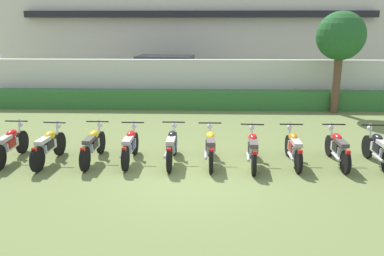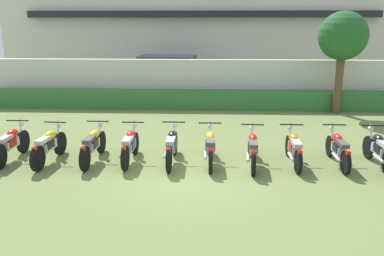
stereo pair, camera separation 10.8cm
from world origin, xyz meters
TOP-DOWN VIEW (x-y plane):
  - ground at (0.00, 0.00)m, footprint 60.00×60.00m
  - building at (0.00, 16.58)m, footprint 22.76×6.50m
  - compound_wall at (0.00, 7.93)m, footprint 21.62×0.30m
  - hedge_row at (0.00, 7.23)m, footprint 17.29×0.70m
  - parked_car at (-1.51, 10.77)m, footprint 4.71×2.56m
  - tree_near_inspector at (5.50, 6.72)m, footprint 1.85×1.85m
  - motorcycle_in_row_0 at (-4.69, 0.74)m, footprint 0.60×1.91m
  - motorcycle_in_row_1 at (-3.65, 0.64)m, footprint 0.60×1.87m
  - motorcycle_in_row_2 at (-2.54, 0.76)m, footprint 0.60×1.96m
  - motorcycle_in_row_3 at (-1.58, 0.77)m, footprint 0.60×1.84m
  - motorcycle_in_row_4 at (-0.50, 0.76)m, footprint 0.60×1.94m
  - motorcycle_in_row_5 at (0.47, 0.75)m, footprint 0.60×1.89m
  - motorcycle_in_row_6 at (1.54, 0.65)m, footprint 0.60×1.93m
  - motorcycle_in_row_7 at (2.58, 0.77)m, footprint 0.60×1.82m
  - motorcycle_in_row_8 at (3.69, 0.78)m, footprint 0.60×1.85m
  - motorcycle_in_row_9 at (4.67, 0.68)m, footprint 0.60×1.85m

SIDE VIEW (x-z plane):
  - ground at x=0.00m, z-range 0.00..0.00m
  - hedge_row at x=0.00m, z-range 0.00..0.76m
  - motorcycle_in_row_7 at x=2.58m, z-range -0.03..0.91m
  - motorcycle_in_row_8 at x=3.69m, z-range -0.03..0.91m
  - motorcycle_in_row_6 at x=1.54m, z-range -0.03..0.92m
  - motorcycle_in_row_5 at x=0.47m, z-range -0.03..0.93m
  - motorcycle_in_row_9 at x=4.67m, z-range -0.03..0.93m
  - motorcycle_in_row_3 at x=-1.58m, z-range -0.03..0.93m
  - motorcycle_in_row_2 at x=-2.54m, z-range -0.03..0.93m
  - motorcycle_in_row_4 at x=-0.50m, z-range -0.03..0.94m
  - motorcycle_in_row_1 at x=-3.65m, z-range -0.03..0.94m
  - motorcycle_in_row_0 at x=-4.69m, z-range -0.03..0.94m
  - parked_car at x=-1.51m, z-range -0.01..1.88m
  - compound_wall at x=0.00m, z-range 0.00..1.97m
  - tree_near_inspector at x=5.50m, z-range 0.97..4.89m
  - building at x=0.00m, z-range 0.00..7.41m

